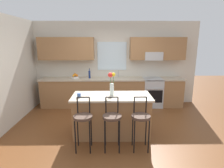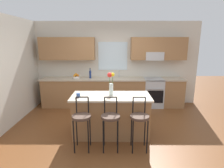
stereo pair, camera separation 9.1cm
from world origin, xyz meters
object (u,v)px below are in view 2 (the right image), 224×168
at_px(bar_stool_far, 140,119).
at_px(fruit_bowl_oranges, 76,76).
at_px(bar_stool_middle, 111,119).
at_px(flower_vase, 111,83).
at_px(bar_stool_near, 82,119).
at_px(mug_ceramic, 78,95).
at_px(bottle_olive_oil, 90,74).
at_px(kitchen_island, 111,115).
at_px(oven_range, 153,92).

height_order(bar_stool_far, fruit_bowl_oranges, fruit_bowl_oranges).
relative_size(bar_stool_middle, flower_vase, 2.07).
bearing_deg(bar_stool_near, bar_stool_far, 0.00).
relative_size(mug_ceramic, bottle_olive_oil, 0.28).
height_order(kitchen_island, bar_stool_near, bar_stool_near).
distance_m(kitchen_island, fruit_bowl_oranges, 2.29).
relative_size(oven_range, bar_stool_far, 0.88).
height_order(bar_stool_near, fruit_bowl_oranges, fruit_bowl_oranges).
distance_m(bar_stool_near, flower_vase, 1.01).
relative_size(oven_range, fruit_bowl_oranges, 3.83).
bearing_deg(fruit_bowl_oranges, bottle_olive_oil, -0.38).
xyz_separation_m(bar_stool_middle, bar_stool_far, (0.55, 0.00, 0.00)).
bearing_deg(bottle_olive_oil, bar_stool_far, -63.89).
bearing_deg(fruit_bowl_oranges, bar_stool_near, -76.84).
bearing_deg(oven_range, bar_stool_middle, -118.34).
xyz_separation_m(bar_stool_near, bottle_olive_oil, (-0.13, 2.51, 0.42)).
relative_size(bar_stool_middle, bar_stool_far, 1.00).
bearing_deg(bar_stool_near, bottle_olive_oil, 92.99).
bearing_deg(kitchen_island, bar_stool_middle, -90.00).
xyz_separation_m(oven_range, kitchen_island, (-1.34, -1.89, 0.00)).
relative_size(kitchen_island, bar_stool_near, 1.65).
bearing_deg(kitchen_island, bar_stool_near, -132.56).
height_order(kitchen_island, bottle_olive_oil, bottle_olive_oil).
relative_size(oven_range, flower_vase, 1.82).
bearing_deg(oven_range, bar_stool_far, -107.65).
height_order(bar_stool_far, bottle_olive_oil, bottle_olive_oil).
distance_m(bar_stool_middle, fruit_bowl_oranges, 2.78).
height_order(bar_stool_middle, bottle_olive_oil, bottle_olive_oil).
distance_m(bar_stool_near, bar_stool_middle, 0.55).
bearing_deg(mug_ceramic, flower_vase, 13.60).
bearing_deg(bottle_olive_oil, bar_stool_middle, -74.83).
bearing_deg(fruit_bowl_oranges, mug_ceramic, -77.63).
bearing_deg(bar_stool_middle, kitchen_island, 90.00).
height_order(bar_stool_middle, bar_stool_far, same).
relative_size(bar_stool_near, flower_vase, 2.07).
distance_m(oven_range, bar_stool_near, 3.13).
height_order(bar_stool_near, bar_stool_far, same).
distance_m(bar_stool_near, mug_ceramic, 0.59).
height_order(bar_stool_near, flower_vase, flower_vase).
distance_m(bar_stool_middle, bar_stool_far, 0.55).
relative_size(oven_range, kitchen_island, 0.53).
distance_m(bar_stool_far, mug_ceramic, 1.36).
height_order(bar_stool_far, mug_ceramic, bar_stool_far).
relative_size(oven_range, bar_stool_middle, 0.88).
relative_size(bar_stool_near, fruit_bowl_oranges, 4.34).
height_order(bar_stool_near, bar_stool_middle, same).
distance_m(bar_stool_middle, flower_vase, 0.85).
height_order(oven_range, bar_stool_far, bar_stool_far).
distance_m(bar_stool_far, flower_vase, 1.01).
height_order(oven_range, bar_stool_near, bar_stool_near).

